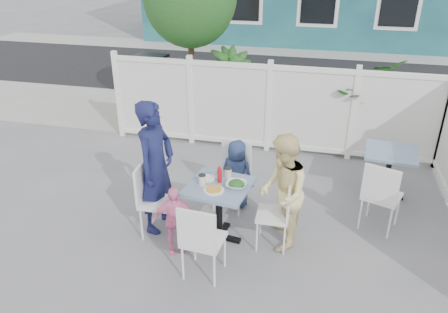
% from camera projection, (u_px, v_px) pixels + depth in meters
% --- Properties ---
extents(ground, '(80.00, 80.00, 0.00)m').
position_uv_depth(ground, '(233.00, 221.00, 6.05)').
color(ground, slate).
extents(near_sidewalk, '(24.00, 2.60, 0.01)m').
position_uv_depth(near_sidewalk, '(272.00, 122.00, 9.36)').
color(near_sidewalk, gray).
rests_on(near_sidewalk, ground).
extents(street, '(24.00, 5.00, 0.01)m').
position_uv_depth(street, '(290.00, 76.00, 12.58)').
color(street, black).
rests_on(street, ground).
extents(far_sidewalk, '(24.00, 1.60, 0.01)m').
position_uv_depth(far_sidewalk, '(299.00, 52.00, 15.28)').
color(far_sidewalk, gray).
rests_on(far_sidewalk, ground).
extents(fence_back, '(5.86, 0.08, 1.60)m').
position_uv_depth(fence_back, '(269.00, 110.00, 7.77)').
color(fence_back, white).
rests_on(fence_back, ground).
extents(utility_cabinet, '(0.70, 0.54, 1.18)m').
position_uv_depth(utility_cabinet, '(152.00, 84.00, 9.86)').
color(utility_cabinet, gold).
rests_on(utility_cabinet, ground).
extents(potted_shrub_a, '(1.31, 1.31, 1.67)m').
position_uv_depth(potted_shrub_a, '(230.00, 92.00, 8.54)').
color(potted_shrub_a, '#154619').
rests_on(potted_shrub_a, ground).
extents(potted_shrub_b, '(1.97, 1.98, 1.66)m').
position_uv_depth(potted_shrub_b, '(352.00, 103.00, 7.97)').
color(potted_shrub_b, '#154619').
rests_on(potted_shrub_b, ground).
extents(main_table, '(0.85, 0.85, 0.79)m').
position_uv_depth(main_table, '(219.00, 197.00, 5.45)').
color(main_table, slate).
rests_on(main_table, ground).
extents(spare_table, '(0.78, 0.78, 0.76)m').
position_uv_depth(spare_table, '(390.00, 162.00, 6.38)').
color(spare_table, slate).
rests_on(spare_table, ground).
extents(chair_left, '(0.46, 0.48, 1.00)m').
position_uv_depth(chair_left, '(152.00, 194.00, 5.57)').
color(chair_left, white).
rests_on(chair_left, ground).
extents(chair_right, '(0.41, 0.43, 0.92)m').
position_uv_depth(chair_right, '(280.00, 210.00, 5.35)').
color(chair_right, white).
rests_on(chair_right, ground).
extents(chair_back, '(0.51, 0.50, 0.98)m').
position_uv_depth(chair_back, '(233.00, 170.00, 6.19)').
color(chair_back, white).
rests_on(chair_back, ground).
extents(chair_near, '(0.48, 0.46, 0.97)m').
position_uv_depth(chair_near, '(201.00, 237.00, 4.79)').
color(chair_near, white).
rests_on(chair_near, ground).
extents(chair_spare, '(0.58, 0.57, 0.99)m').
position_uv_depth(chair_spare, '(381.00, 193.00, 5.62)').
color(chair_spare, white).
rests_on(chair_spare, ground).
extents(man, '(0.54, 0.72, 1.78)m').
position_uv_depth(man, '(156.00, 167.00, 5.57)').
color(man, '#151943').
rests_on(man, ground).
extents(woman, '(0.68, 0.81, 1.49)m').
position_uv_depth(woman, '(282.00, 193.00, 5.29)').
color(woman, yellow).
rests_on(woman, ground).
extents(boy, '(0.56, 0.43, 1.02)m').
position_uv_depth(boy, '(237.00, 174.00, 6.22)').
color(boy, navy).
rests_on(boy, ground).
extents(toddler, '(0.57, 0.43, 0.90)m').
position_uv_depth(toddler, '(174.00, 220.00, 5.29)').
color(toddler, pink).
rests_on(toddler, ground).
extents(plate_main, '(0.25, 0.25, 0.02)m').
position_uv_depth(plate_main, '(214.00, 190.00, 5.24)').
color(plate_main, white).
rests_on(plate_main, main_table).
extents(plate_side, '(0.21, 0.21, 0.01)m').
position_uv_depth(plate_side, '(207.00, 178.00, 5.51)').
color(plate_side, white).
rests_on(plate_side, main_table).
extents(salad_bowl, '(0.25, 0.25, 0.06)m').
position_uv_depth(salad_bowl, '(236.00, 185.00, 5.31)').
color(salad_bowl, white).
rests_on(salad_bowl, main_table).
extents(coffee_cup_a, '(0.09, 0.09, 0.13)m').
position_uv_depth(coffee_cup_a, '(202.00, 180.00, 5.35)').
color(coffee_cup_a, beige).
rests_on(coffee_cup_a, main_table).
extents(coffee_cup_b, '(0.09, 0.09, 0.13)m').
position_uv_depth(coffee_cup_b, '(228.00, 173.00, 5.51)').
color(coffee_cup_b, beige).
rests_on(coffee_cup_b, main_table).
extents(ketchup_bottle, '(0.06, 0.06, 0.19)m').
position_uv_depth(ketchup_bottle, '(220.00, 175.00, 5.40)').
color(ketchup_bottle, '#AC1119').
rests_on(ketchup_bottle, main_table).
extents(salt_shaker, '(0.03, 0.03, 0.06)m').
position_uv_depth(salt_shaker, '(219.00, 174.00, 5.55)').
color(salt_shaker, white).
rests_on(salt_shaker, main_table).
extents(pepper_shaker, '(0.03, 0.03, 0.08)m').
position_uv_depth(pepper_shaker, '(220.00, 172.00, 5.59)').
color(pepper_shaker, black).
rests_on(pepper_shaker, main_table).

